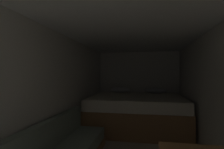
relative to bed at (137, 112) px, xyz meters
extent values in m
cube|color=silver|center=(0.00, 0.98, 0.59)|extent=(2.41, 0.05, 1.97)
cube|color=silver|center=(-1.18, -1.73, 0.59)|extent=(0.05, 5.38, 1.97)
cube|color=silver|center=(1.18, -1.73, 0.59)|extent=(0.05, 5.38, 1.97)
cube|color=white|center=(0.00, -1.73, 1.60)|extent=(2.41, 5.38, 0.05)
cube|color=olive|center=(0.00, -0.01, -0.12)|extent=(2.19, 1.84, 0.54)
cube|color=beige|center=(0.00, -0.01, 0.26)|extent=(2.15, 1.80, 0.24)
ellipsoid|color=white|center=(-0.49, 0.69, 0.46)|extent=(0.56, 0.34, 0.16)
ellipsoid|color=white|center=(0.49, 0.69, 0.46)|extent=(0.56, 0.34, 0.16)
cube|color=gray|center=(-1.07, -2.56, 0.11)|extent=(0.12, 2.89, 0.37)
camera|label=1|loc=(0.20, -4.35, 0.91)|focal=28.60mm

